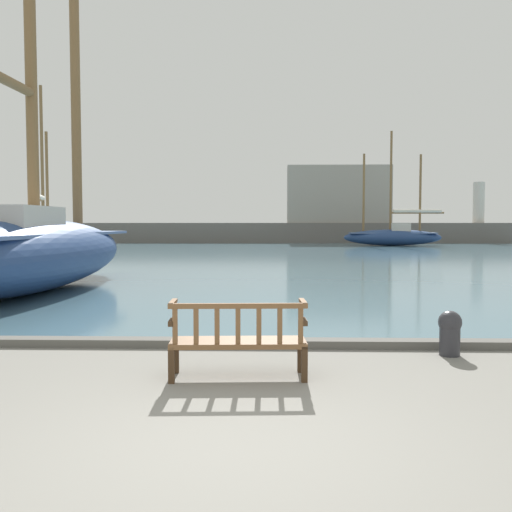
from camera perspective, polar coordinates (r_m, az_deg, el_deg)
ground_plane at (r=4.88m, az=-3.56°, el=-18.80°), size 160.00×160.00×0.00m
harbor_water at (r=48.54m, az=1.11°, el=1.17°), size 100.00×80.00×0.08m
quay_edge_kerb at (r=8.55m, az=-1.22°, el=-8.69°), size 40.00×0.30×0.12m
park_bench at (r=6.79m, az=-1.80°, el=-8.29°), size 1.63×0.60×0.92m
sailboat_far_port at (r=15.69m, az=-21.66°, el=1.15°), size 3.24×11.37×16.21m
sailboat_far_starboard at (r=46.10m, az=13.58°, el=2.07°), size 7.83×1.82×8.94m
sailboat_distant_harbor at (r=45.47m, az=-20.51°, el=2.08°), size 4.92×10.61×11.98m
mooring_bollard at (r=8.40m, az=18.82°, el=-7.11°), size 0.32×0.32×0.63m
far_breakwater at (r=51.50m, az=3.72°, el=3.58°), size 43.04×2.40×6.98m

